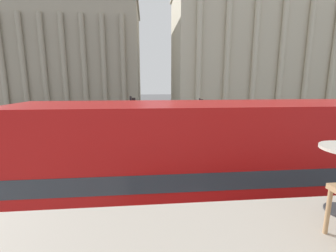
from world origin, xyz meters
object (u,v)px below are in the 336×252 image
at_px(plaza_building_left, 77,58).
at_px(traffic_light_mid, 200,111).
at_px(pedestrian_black, 97,117).
at_px(plaza_building_right, 249,51).
at_px(double_decker_bus, 215,166).
at_px(traffic_light_near, 132,119).
at_px(pedestrian_blue, 95,111).

relative_size(plaza_building_left, traffic_light_mid, 7.86).
bearing_deg(pedestrian_black, plaza_building_left, -165.81).
bearing_deg(plaza_building_right, pedestrian_black, -143.14).
bearing_deg(traffic_light_mid, double_decker_bus, -101.64).
bearing_deg(traffic_light_near, pedestrian_black, 111.68).
bearing_deg(double_decker_bus, pedestrian_blue, 109.84).
relative_size(plaza_building_right, traffic_light_near, 7.81).
relative_size(traffic_light_near, pedestrian_blue, 2.12).
relative_size(double_decker_bus, traffic_light_near, 2.83).
distance_m(plaza_building_right, traffic_light_mid, 31.29).
distance_m(plaza_building_left, traffic_light_mid, 37.34).
relative_size(traffic_light_near, pedestrian_black, 2.23).
distance_m(plaza_building_left, plaza_building_right, 35.38).
bearing_deg(plaza_building_right, plaza_building_left, 170.98).
distance_m(double_decker_bus, plaza_building_right, 43.93).
height_order(traffic_light_mid, pedestrian_black, traffic_light_mid).
relative_size(plaza_building_left, traffic_light_near, 6.82).
distance_m(traffic_light_mid, pedestrian_blue, 15.86).
bearing_deg(pedestrian_black, double_decker_bus, 15.94).
height_order(plaza_building_right, pedestrian_blue, plaza_building_right).
relative_size(plaza_building_right, pedestrian_blue, 16.52).
xyz_separation_m(double_decker_bus, pedestrian_black, (-7.52, 19.33, -1.26)).
bearing_deg(double_decker_bus, traffic_light_mid, 78.16).
bearing_deg(traffic_light_near, plaza_building_left, 110.21).
bearing_deg(pedestrian_black, pedestrian_blue, -170.38).
bearing_deg(traffic_light_near, traffic_light_mid, 46.24).
bearing_deg(pedestrian_black, traffic_light_mid, 54.32).
xyz_separation_m(plaza_building_right, pedestrian_black, (-26.04, -19.52, -10.02)).
xyz_separation_m(plaza_building_left, pedestrian_black, (8.88, -25.07, -9.03)).
height_order(plaza_building_right, traffic_light_mid, plaza_building_right).
distance_m(plaza_building_right, pedestrian_blue, 32.60).
bearing_deg(pedestrian_black, plaza_building_right, 121.54).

